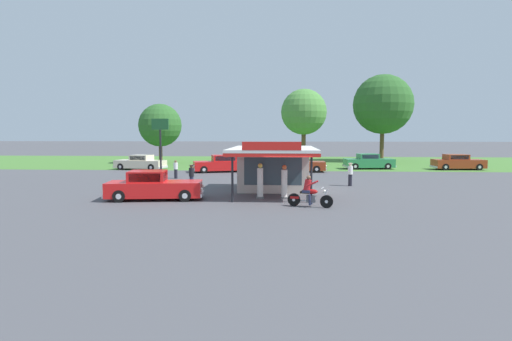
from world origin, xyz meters
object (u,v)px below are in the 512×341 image
Objects in this scene: gas_pump_offside at (284,183)px; parked_car_back_row_left at (458,163)px; featured_classic_sedan at (154,187)px; parked_car_back_row_far_left at (141,163)px; bystander_leaning_by_kiosk at (191,176)px; parked_car_back_row_centre_left at (369,162)px; roadside_pole_sign at (160,141)px; bystander_standing_back_lot at (176,169)px; bystander_chatting_near_pumps at (350,174)px; parked_car_back_row_centre at (222,164)px; parked_car_back_row_right at (296,164)px; gas_pump_nearside at (260,182)px; motorcycle_with_rider at (309,194)px.

gas_pump_offside is 0.37× the size of parked_car_back_row_left.
gas_pump_offside reaches higher than featured_classic_sedan.
bystander_leaning_by_kiosk is at bearing -58.87° from parked_car_back_row_far_left.
roadside_pole_sign is at bearing -135.68° from parked_car_back_row_centre_left.
bystander_standing_back_lot is at bearing 113.83° from bystander_leaning_by_kiosk.
parked_car_back_row_left is at bearing 46.48° from bystander_chatting_near_pumps.
parked_car_back_row_centre_left is (14.48, 4.16, -0.02)m from parked_car_back_row_centre.
gas_pump_offside is at bearing -22.14° from roadside_pole_sign.
bystander_leaning_by_kiosk is 0.99× the size of bystander_chatting_near_pumps.
roadside_pole_sign is at bearing -100.32° from parked_car_back_row_centre.
roadside_pole_sign is (6.24, -13.97, 2.47)m from parked_car_back_row_far_left.
parked_car_back_row_centre_left reaches higher than parked_car_back_row_right.
parked_car_back_row_right is at bearing -168.34° from parked_car_back_row_left.
parked_car_back_row_far_left is 15.50m from roadside_pole_sign.
parked_car_back_row_far_left is (-12.88, 17.23, -0.23)m from gas_pump_nearside.
parked_car_back_row_left is (16.20, 21.86, 0.05)m from motorcycle_with_rider.
motorcycle_with_rider is 19.31m from parked_car_back_row_centre.
parked_car_back_row_left is at bearing -1.88° from parked_car_back_row_centre_left.
roadside_pole_sign is at bearing 147.61° from motorcycle_with_rider.
gas_pump_nearside reaches higher than parked_car_back_row_centre_left.
parked_car_back_row_centre reaches higher than motorcycle_with_rider.
featured_classic_sedan is at bearing -171.82° from gas_pump_nearside.
roadside_pole_sign is (-6.64, 3.25, 2.24)m from gas_pump_nearside.
parked_car_back_row_far_left is 23.05m from parked_car_back_row_centre_left.
parked_car_back_row_left is at bearing 9.47° from parked_car_back_row_centre.
parked_car_back_row_centre_left reaches higher than parked_car_back_row_far_left.
bystander_leaning_by_kiosk is (-23.54, -15.50, 0.14)m from parked_car_back_row_left.
motorcycle_with_rider is at bearing -111.96° from bystander_chatting_near_pumps.
featured_classic_sedan is 4.74m from bystander_leaning_by_kiosk.
featured_classic_sedan reaches higher than parked_car_back_row_far_left.
bystander_chatting_near_pumps is (4.59, 5.74, -0.00)m from gas_pump_offside.
parked_car_back_row_left reaches higher than bystander_standing_back_lot.
motorcycle_with_rider is 23.38m from parked_car_back_row_centre_left.
bystander_standing_back_lot reaches higher than parked_car_back_row_far_left.
roadside_pole_sign reaches higher than featured_classic_sedan.
bystander_chatting_near_pumps is (3.39, -10.17, 0.15)m from parked_car_back_row_right.
parked_car_back_row_right is at bearing 63.36° from featured_classic_sedan.
parked_car_back_row_centre is 15.06m from parked_car_back_row_centre_left.
parked_car_back_row_centre is 6.49m from bystander_standing_back_lot.
parked_car_back_row_centre is at bearing 63.47° from bystander_standing_back_lot.
roadside_pole_sign reaches higher than parked_car_back_row_left.
parked_car_back_row_centre_left is at bearing 52.05° from featured_classic_sedan.
gas_pump_nearside is 16.12m from parked_car_back_row_right.
roadside_pole_sign is (-12.59, -2.49, 2.29)m from bystander_chatting_near_pumps.
parked_car_back_row_left is 3.19× the size of bystander_chatting_near_pumps.
bystander_chatting_near_pumps reaches higher than bystander_standing_back_lot.
bystander_leaning_by_kiosk is 10.88m from bystander_chatting_near_pumps.
roadside_pole_sign is (0.69, -6.34, 2.37)m from bystander_standing_back_lot.
parked_car_back_row_right is (-0.03, 18.51, 0.05)m from motorcycle_with_rider.
bystander_standing_back_lot is (-1.47, 10.43, 0.06)m from featured_classic_sedan.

